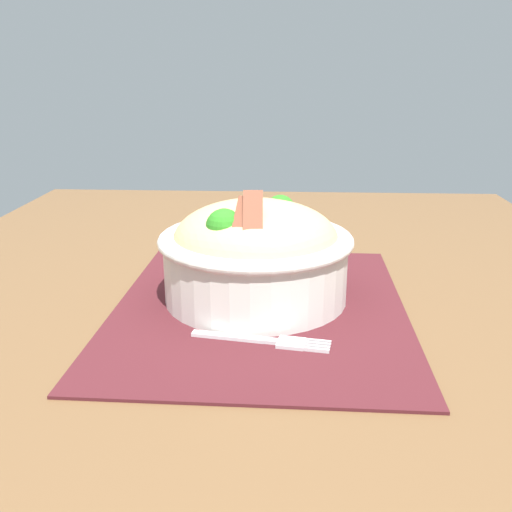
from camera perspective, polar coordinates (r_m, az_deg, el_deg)
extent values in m
cube|color=brown|center=(0.65, -0.13, -6.70)|extent=(1.26, 0.95, 0.04)
cylinder|color=brown|center=(1.39, -16.23, -9.93)|extent=(0.04, 0.04, 0.69)
cylinder|color=brown|center=(1.37, 19.09, -10.65)|extent=(0.04, 0.04, 0.69)
cube|color=#47191E|center=(0.64, 0.39, -5.09)|extent=(0.40, 0.32, 0.00)
cylinder|color=silver|center=(0.64, 0.00, -1.04)|extent=(0.20, 0.20, 0.08)
torus|color=silver|center=(0.63, 0.00, 1.66)|extent=(0.22, 0.22, 0.01)
ellipsoid|color=tan|center=(0.63, 0.00, 1.75)|extent=(0.23, 0.23, 0.08)
sphere|color=#2A7D1E|center=(0.61, 0.01, 3.40)|extent=(0.03, 0.03, 0.03)
sphere|color=#2A7D1E|center=(0.59, -3.16, 2.87)|extent=(0.04, 0.04, 0.04)
sphere|color=#2A7D1E|center=(0.66, 2.43, 4.60)|extent=(0.03, 0.03, 0.03)
cylinder|color=orange|center=(0.66, 3.55, 4.24)|extent=(0.01, 0.04, 0.01)
cube|color=brown|center=(0.57, -1.19, 3.48)|extent=(0.05, 0.03, 0.04)
cube|color=brown|center=(0.57, -0.03, 3.66)|extent=(0.05, 0.02, 0.05)
cube|color=silver|center=(0.56, -2.75, -7.97)|extent=(0.02, 0.07, 0.00)
cube|color=silver|center=(0.55, 1.53, -8.40)|extent=(0.01, 0.01, 0.00)
cube|color=silver|center=(0.55, 3.49, -8.59)|extent=(0.03, 0.03, 0.00)
cube|color=silver|center=(0.54, 5.98, -9.24)|extent=(0.01, 0.02, 0.00)
cube|color=silver|center=(0.55, 6.06, -8.96)|extent=(0.01, 0.02, 0.00)
cube|color=silver|center=(0.55, 6.14, -8.67)|extent=(0.01, 0.02, 0.00)
cube|color=silver|center=(0.56, 6.21, -8.40)|extent=(0.01, 0.02, 0.00)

